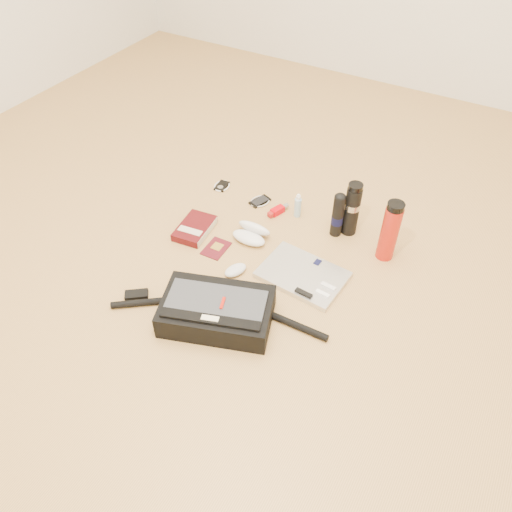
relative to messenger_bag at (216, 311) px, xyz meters
name	(u,v)px	position (x,y,z in m)	size (l,w,h in m)	color
ground	(250,282)	(0.01, 0.23, -0.05)	(4.00, 4.00, 0.00)	tan
messenger_bag	(216,311)	(0.00, 0.00, 0.00)	(0.79, 0.37, 0.11)	black
laptop	(303,275)	(0.18, 0.36, -0.04)	(0.35, 0.26, 0.03)	silver
book	(195,228)	(-0.36, 0.37, -0.03)	(0.15, 0.21, 0.04)	#42090C
passport	(216,248)	(-0.21, 0.33, -0.05)	(0.09, 0.13, 0.01)	#4C0D15
mouse	(235,270)	(-0.07, 0.24, -0.04)	(0.09, 0.12, 0.03)	silver
sunglasses_case	(251,233)	(-0.12, 0.46, -0.02)	(0.16, 0.13, 0.09)	white
ipod	(222,186)	(-0.43, 0.72, -0.05)	(0.08, 0.09, 0.01)	black
phone	(260,201)	(-0.21, 0.70, -0.05)	(0.10, 0.11, 0.01)	black
inhaler	(278,210)	(-0.10, 0.67, -0.04)	(0.06, 0.12, 0.03)	#BC020B
spray_bottle	(298,207)	(-0.01, 0.70, 0.00)	(0.04, 0.04, 0.12)	#98BED3
aerosol_can	(338,215)	(0.19, 0.67, 0.06)	(0.06, 0.06, 0.22)	black
thermos_black	(352,209)	(0.24, 0.71, 0.08)	(0.08, 0.08, 0.26)	black
thermos_red	(390,231)	(0.43, 0.64, 0.09)	(0.08, 0.08, 0.28)	#AE1D11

